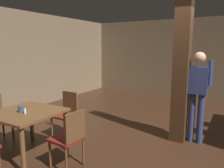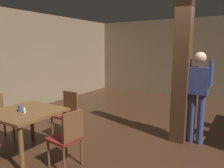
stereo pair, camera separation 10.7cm
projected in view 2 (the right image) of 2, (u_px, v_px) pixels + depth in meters
The scene contains 10 objects.
ground_plane at pixel (150, 145), 4.07m from camera, with size 10.80×10.80×0.00m, color #382114.
wall_back at pixel (200, 59), 7.61m from camera, with size 8.00×0.10×2.80m, color #756047.
wall_left at pixel (12, 62), 5.90m from camera, with size 0.10×9.00×2.80m, color #756047.
pillar at pixel (182, 69), 4.05m from camera, with size 0.28×0.28×2.80m, color #422816.
dining_table at pixel (26, 117), 3.66m from camera, with size 1.03×1.03×0.76m.
chair_north at pixel (67, 111), 4.46m from camera, with size 0.43×0.43×0.89m.
chair_east at pixel (68, 136), 3.23m from camera, with size 0.46×0.46×0.89m.
napkin_cup at pixel (21, 108), 3.59m from camera, with size 0.09×0.09×0.10m, color #33475B.
salt_shaker at pixel (24, 110), 3.50m from camera, with size 0.03×0.03×0.09m, color silver.
standing_person at pixel (198, 91), 4.01m from camera, with size 0.47×0.21×1.72m.
Camera 2 is at (1.40, -3.62, 1.81)m, focal length 35.00 mm.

